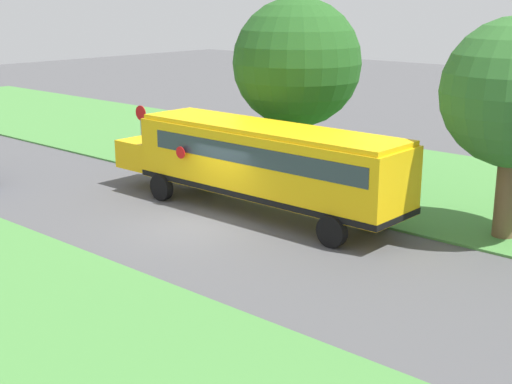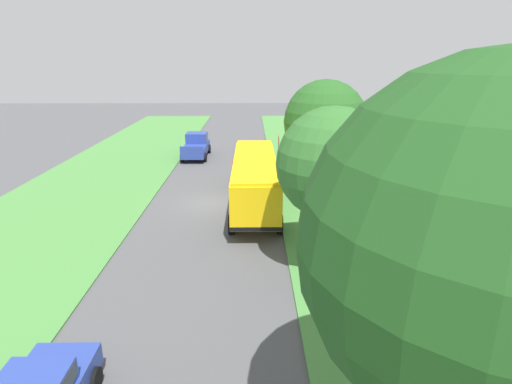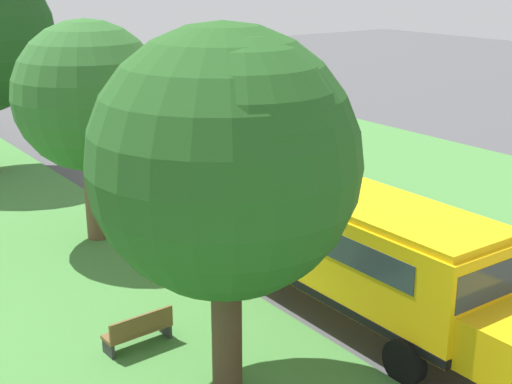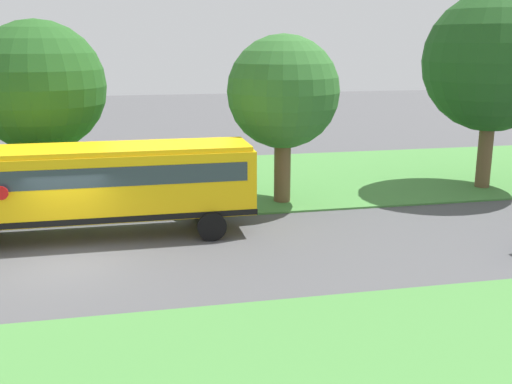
{
  "view_description": "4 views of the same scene",
  "coord_description": "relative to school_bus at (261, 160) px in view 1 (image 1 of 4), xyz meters",
  "views": [
    {
      "loc": [
        15.61,
        16.67,
        7.39
      ],
      "look_at": [
        -0.03,
        2.72,
        1.66
      ],
      "focal_mm": 50.0,
      "sensor_mm": 36.0,
      "label": 1
    },
    {
      "loc": [
        -2.4,
        23.63,
        8.59
      ],
      "look_at": [
        -2.65,
        1.71,
        1.28
      ],
      "focal_mm": 28.0,
      "sensor_mm": 36.0,
      "label": 2
    },
    {
      "loc": [
        -13.97,
        -12.03,
        8.36
      ],
      "look_at": [
        -2.07,
        4.56,
        1.88
      ],
      "focal_mm": 50.0,
      "sensor_mm": 36.0,
      "label": 3
    },
    {
      "loc": [
        17.99,
        2.1,
        6.59
      ],
      "look_at": [
        -0.1,
        5.94,
        1.94
      ],
      "focal_mm": 42.0,
      "sensor_mm": 36.0,
      "label": 4
    }
  ],
  "objects": [
    {
      "name": "ground_plane",
      "position": [
        2.59,
        -0.69,
        -1.92
      ],
      "size": [
        120.0,
        120.0,
        0.0
      ],
      "primitive_type": "plane",
      "color": "#4C4C4F"
    },
    {
      "name": "park_bench",
      "position": [
        -5.12,
        0.57,
        -1.45
      ],
      "size": [
        1.62,
        0.58,
        0.92
      ],
      "color": "brown",
      "rests_on": "ground"
    },
    {
      "name": "oak_tree_beside_bus",
      "position": [
        -4.4,
        -2.14,
        3.09
      ],
      "size": [
        5.16,
        5.16,
        7.47
      ],
      "color": "#4C3826",
      "rests_on": "ground"
    },
    {
      "name": "grass_verge",
      "position": [
        -7.41,
        -0.69,
        -1.88
      ],
      "size": [
        12.0,
        80.0,
        0.08
      ],
      "primitive_type": "cube",
      "color": "#47843D",
      "rests_on": "ground"
    },
    {
      "name": "school_bus",
      "position": [
        0.0,
        0.0,
        0.0
      ],
      "size": [
        2.84,
        12.42,
        3.16
      ],
      "color": "yellow",
      "rests_on": "ground"
    },
    {
      "name": "stop_sign",
      "position": [
        -2.01,
        -8.98,
        -0.19
      ],
      "size": [
        0.08,
        0.68,
        2.74
      ],
      "color": "gray",
      "rests_on": "ground"
    }
  ]
}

